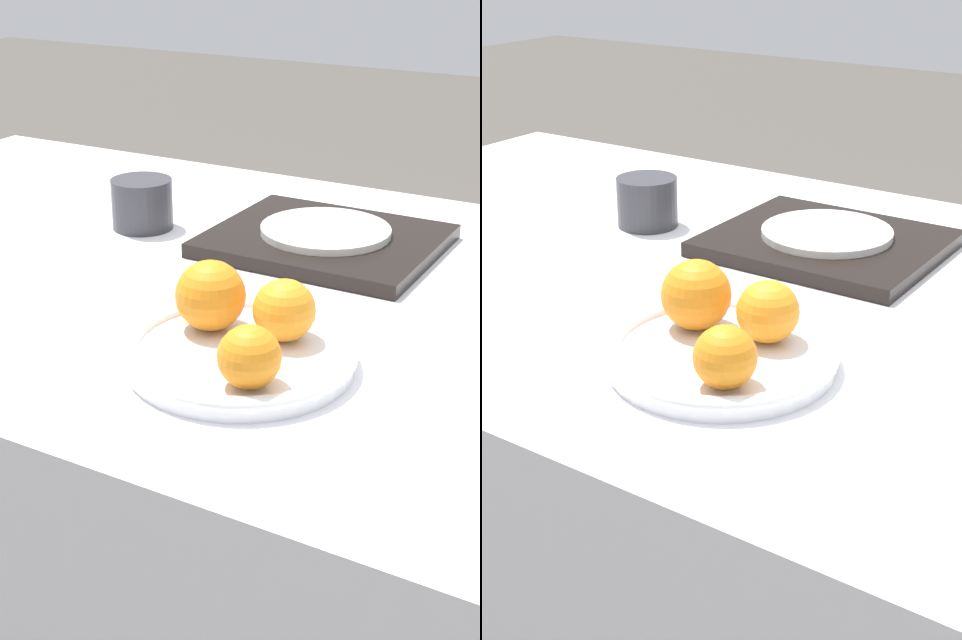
% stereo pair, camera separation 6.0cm
% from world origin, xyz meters
% --- Properties ---
extents(table, '(1.52, 0.88, 0.73)m').
position_xyz_m(table, '(0.00, 0.00, 0.36)').
color(table, white).
rests_on(table, ground_plane).
extents(fruit_platter, '(0.24, 0.24, 0.03)m').
position_xyz_m(fruit_platter, '(0.14, -0.22, 0.74)').
color(fruit_platter, silver).
rests_on(fruit_platter, table).
extents(orange_0, '(0.06, 0.06, 0.06)m').
position_xyz_m(orange_0, '(0.19, -0.28, 0.78)').
color(orange_0, orange).
rests_on(orange_0, fruit_platter).
extents(orange_1, '(0.07, 0.07, 0.07)m').
position_xyz_m(orange_1, '(0.17, -0.18, 0.78)').
color(orange_1, orange).
rests_on(orange_1, fruit_platter).
extents(orange_2, '(0.08, 0.08, 0.08)m').
position_xyz_m(orange_2, '(0.09, -0.19, 0.78)').
color(orange_2, orange).
rests_on(orange_2, fruit_platter).
extents(serving_tray, '(0.30, 0.26, 0.02)m').
position_xyz_m(serving_tray, '(0.07, 0.14, 0.74)').
color(serving_tray, black).
rests_on(serving_tray, table).
extents(side_plate, '(0.18, 0.18, 0.01)m').
position_xyz_m(side_plate, '(0.07, 0.14, 0.75)').
color(side_plate, silver).
rests_on(side_plate, serving_tray).
extents(cup_1, '(0.09, 0.09, 0.07)m').
position_xyz_m(cup_1, '(-0.19, 0.09, 0.77)').
color(cup_1, '#333338').
rests_on(cup_1, table).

